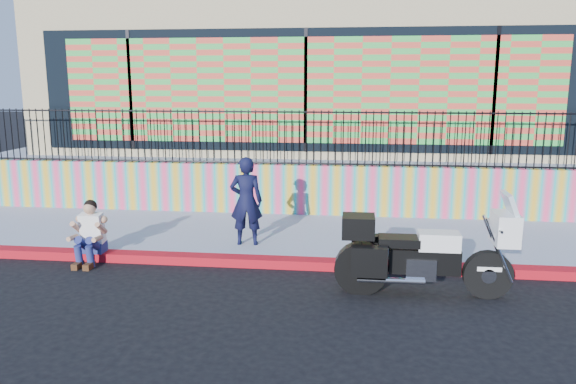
# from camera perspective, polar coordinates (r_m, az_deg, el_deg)

# --- Properties ---
(ground) EXTENTS (90.00, 90.00, 0.00)m
(ground) POSITION_cam_1_polar(r_m,az_deg,el_deg) (9.52, -0.54, -7.61)
(ground) COLOR black
(ground) RESTS_ON ground
(red_curb) EXTENTS (16.00, 0.30, 0.15)m
(red_curb) POSITION_cam_1_polar(r_m,az_deg,el_deg) (9.50, -0.54, -7.18)
(red_curb) COLOR #B20C23
(red_curb) RESTS_ON ground
(sidewalk) EXTENTS (16.00, 3.00, 0.15)m
(sidewalk) POSITION_cam_1_polar(r_m,az_deg,el_deg) (11.07, 0.57, -4.50)
(sidewalk) COLOR #8990A4
(sidewalk) RESTS_ON ground
(mural_wall) EXTENTS (16.00, 0.20, 1.10)m
(mural_wall) POSITION_cam_1_polar(r_m,az_deg,el_deg) (12.47, 1.39, 0.25)
(mural_wall) COLOR #F84175
(mural_wall) RESTS_ON sidewalk
(metal_fence) EXTENTS (15.80, 0.04, 1.20)m
(metal_fence) POSITION_cam_1_polar(r_m,az_deg,el_deg) (12.30, 1.41, 5.52)
(metal_fence) COLOR black
(metal_fence) RESTS_ON mural_wall
(elevated_platform) EXTENTS (16.00, 10.00, 1.25)m
(elevated_platform) POSITION_cam_1_polar(r_m,az_deg,el_deg) (17.50, 3.00, 3.17)
(elevated_platform) COLOR #8990A4
(elevated_platform) RESTS_ON ground
(storefront_building) EXTENTS (14.00, 8.06, 4.00)m
(storefront_building) POSITION_cam_1_polar(r_m,az_deg,el_deg) (17.11, 3.04, 11.80)
(storefront_building) COLOR #C7B484
(storefront_building) RESTS_ON elevated_platform
(police_motorcycle) EXTENTS (2.50, 0.83, 1.56)m
(police_motorcycle) POSITION_cam_1_polar(r_m,az_deg,el_deg) (8.35, 13.36, -5.95)
(police_motorcycle) COLOR black
(police_motorcycle) RESTS_ON ground
(police_officer) EXTENTS (0.62, 0.44, 1.60)m
(police_officer) POSITION_cam_1_polar(r_m,az_deg,el_deg) (10.11, -4.27, -0.92)
(police_officer) COLOR black
(police_officer) RESTS_ON sidewalk
(seated_man) EXTENTS (0.54, 0.71, 1.06)m
(seated_man) POSITION_cam_1_polar(r_m,az_deg,el_deg) (10.13, -19.59, -4.46)
(seated_man) COLOR navy
(seated_man) RESTS_ON ground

